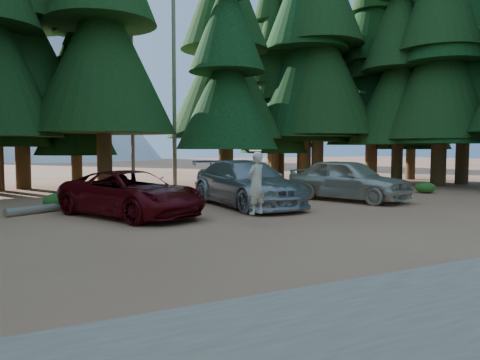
{
  "coord_description": "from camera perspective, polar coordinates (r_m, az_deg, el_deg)",
  "views": [
    {
      "loc": [
        -8.23,
        -10.91,
        2.29
      ],
      "look_at": [
        -1.38,
        2.25,
        1.25
      ],
      "focal_mm": 35.0,
      "sensor_mm": 36.0,
      "label": 1
    }
  ],
  "objects": [
    {
      "name": "shrub_far_right",
      "position": [
        21.94,
        5.97,
        -1.17
      ],
      "size": [
        1.16,
        1.16,
        0.64
      ],
      "primitive_type": "ellipsoid",
      "color": "#265B1B",
      "rests_on": "ground"
    },
    {
      "name": "ground",
      "position": [
        13.86,
        9.42,
        -5.55
      ],
      "size": [
        160.0,
        160.0,
        0.0
      ],
      "primitive_type": "plane",
      "color": "#996141",
      "rests_on": "ground"
    },
    {
      "name": "red_pickup",
      "position": [
        15.86,
        -13.1,
        -1.63
      ],
      "size": [
        4.51,
        6.03,
        1.52
      ],
      "primitive_type": "imported",
      "rotation": [
        0.0,
        0.0,
        0.41
      ],
      "color": "#57070E",
      "rests_on": "ground"
    },
    {
      "name": "silver_minivan_right",
      "position": [
        20.62,
        13.03,
        0.05
      ],
      "size": [
        3.74,
        5.71,
        1.81
      ],
      "primitive_type": "imported",
      "rotation": [
        0.0,
        0.0,
        0.33
      ],
      "color": "beige",
      "rests_on": "ground"
    },
    {
      "name": "mountain_peak",
      "position": [
        99.85,
        -24.51,
        9.63
      ],
      "size": [
        48.0,
        50.0,
        28.0
      ],
      "color": "#93959B",
      "rests_on": "ground"
    },
    {
      "name": "shrub_right",
      "position": [
        22.05,
        -1.69,
        -1.1
      ],
      "size": [
        1.19,
        1.19,
        0.66
      ],
      "primitive_type": "ellipsoid",
      "color": "#265B1B",
      "rests_on": "ground"
    },
    {
      "name": "silver_minivan_center",
      "position": [
        18.22,
        0.79,
        -0.4
      ],
      "size": [
        2.51,
        6.14,
        1.78
      ],
      "primitive_type": "imported",
      "rotation": [
        0.0,
        0.0,
        -0.0
      ],
      "color": "#9EA1A6",
      "rests_on": "ground"
    },
    {
      "name": "log_right",
      "position": [
        24.33,
        13.24,
        -1.11
      ],
      "size": [
        5.02,
        2.05,
        0.33
      ],
      "primitive_type": "cylinder",
      "rotation": [
        0.0,
        1.57,
        0.34
      ],
      "color": "#6A6654",
      "rests_on": "ground"
    },
    {
      "name": "shrub_edge_east",
      "position": [
        25.22,
        21.65,
        -0.86
      ],
      "size": [
        1.0,
        1.0,
        0.55
      ],
      "primitive_type": "ellipsoid",
      "color": "#265B1B",
      "rests_on": "ground"
    },
    {
      "name": "snag_front",
      "position": [
        27.22,
        -8.06,
        11.8
      ],
      "size": [
        0.24,
        0.24,
        12.0
      ],
      "primitive_type": "cylinder",
      "color": "#6A6654",
      "rests_on": "ground"
    },
    {
      "name": "frisbee_player",
      "position": [
        13.78,
        1.97,
        -0.35
      ],
      "size": [
        0.78,
        0.65,
        1.9
      ],
      "rotation": [
        0.0,
        0.0,
        3.5
      ],
      "color": "beige",
      "rests_on": "ground"
    },
    {
      "name": "forest_belt_north",
      "position": [
        27.28,
        -9.87,
        -0.87
      ],
      "size": [
        36.0,
        7.0,
        22.0
      ],
      "primitive_type": null,
      "color": "black",
      "rests_on": "ground"
    },
    {
      "name": "shrub_center_left",
      "position": [
        20.58,
        -2.06,
        -1.6
      ],
      "size": [
        1.02,
        1.02,
        0.56
      ],
      "primitive_type": "ellipsoid",
      "color": "#265B1B",
      "rests_on": "ground"
    },
    {
      "name": "shrub_left",
      "position": [
        18.52,
        -21.24,
        -2.43
      ],
      "size": [
        1.1,
        1.1,
        0.6
      ],
      "primitive_type": "ellipsoid",
      "color": "#265B1B",
      "rests_on": "ground"
    },
    {
      "name": "log_left",
      "position": [
        18.14,
        -21.17,
        -3.06
      ],
      "size": [
        3.67,
        2.16,
        0.29
      ],
      "primitive_type": "cylinder",
      "rotation": [
        0.0,
        1.57,
        0.49
      ],
      "color": "#6A6654",
      "rests_on": "ground"
    },
    {
      "name": "log_mid",
      "position": [
        21.45,
        0.3,
        -1.76
      ],
      "size": [
        3.21,
        1.13,
        0.27
      ],
      "primitive_type": "cylinder",
      "rotation": [
        0.0,
        1.57,
        -0.27
      ],
      "color": "#6A6654",
      "rests_on": "ground"
    },
    {
      "name": "shrub_center_right",
      "position": [
        22.96,
        -1.02,
        -0.97
      ],
      "size": [
        1.09,
        1.09,
        0.6
      ],
      "primitive_type": "ellipsoid",
      "color": "#265B1B",
      "rests_on": "ground"
    },
    {
      "name": "shrub_far_left",
      "position": [
        20.94,
        -18.62,
        -1.87
      ],
      "size": [
        0.81,
        0.81,
        0.45
      ],
      "primitive_type": "ellipsoid",
      "color": "#265B1B",
      "rests_on": "ground"
    },
    {
      "name": "snag_back",
      "position": [
        27.95,
        -13.01,
        9.47
      ],
      "size": [
        0.2,
        0.2,
        10.0
      ],
      "primitive_type": "cylinder",
      "color": "#6A6654",
      "rests_on": "ground"
    }
  ]
}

